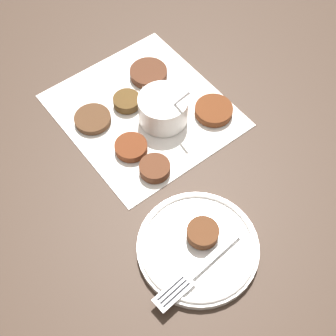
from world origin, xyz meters
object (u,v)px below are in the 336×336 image
object	(u,v)px
sauce_bowl	(163,110)
fork	(190,277)
fritter_on_plate	(203,233)
serving_plate	(198,247)

from	to	relation	value
sauce_bowl	fork	world-z (taller)	sauce_bowl
fritter_on_plate	fork	xyz separation A→B (m)	(-0.04, 0.07, -0.01)
serving_plate	fritter_on_plate	distance (m)	0.03
sauce_bowl	serving_plate	world-z (taller)	sauce_bowl
sauce_bowl	fritter_on_plate	size ratio (longest dim) A/B	2.12
serving_plate	fork	distance (m)	0.06
sauce_bowl	serving_plate	bearing A→B (deg)	146.05
fritter_on_plate	fork	world-z (taller)	fritter_on_plate
serving_plate	fork	bearing A→B (deg)	119.26
sauce_bowl	fork	xyz separation A→B (m)	(-0.28, 0.22, -0.01)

